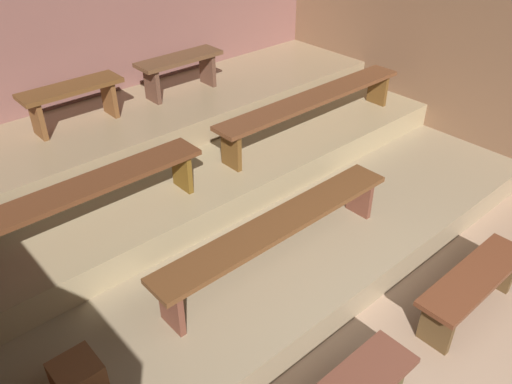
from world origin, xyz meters
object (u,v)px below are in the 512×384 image
(bench_floor_right, at_px, (473,284))
(bench_lower_center, at_px, (279,228))
(bench_middle_left, at_px, (55,204))
(wooden_crate_lower, at_px, (79,380))
(bench_upper_left, at_px, (72,96))
(bench_upper_right, at_px, (180,66))
(bench_middle_right, at_px, (314,102))

(bench_floor_right, bearing_deg, bench_lower_center, 126.47)
(bench_middle_left, distance_m, wooden_crate_lower, 1.36)
(bench_middle_left, bearing_deg, wooden_crate_lower, -112.03)
(bench_middle_left, relative_size, wooden_crate_lower, 9.26)
(bench_upper_left, xyz_separation_m, bench_upper_right, (1.28, 0.00, 0.00))
(bench_lower_center, xyz_separation_m, bench_middle_right, (1.56, 1.10, 0.28))
(bench_lower_center, distance_m, bench_middle_left, 1.74)
(bench_upper_right, bearing_deg, bench_lower_center, -107.49)
(bench_middle_left, xyz_separation_m, wooden_crate_lower, (-0.48, -1.18, -0.49))
(bench_middle_left, bearing_deg, bench_upper_left, 58.58)
(bench_lower_center, relative_size, bench_upper_left, 2.34)
(wooden_crate_lower, bearing_deg, bench_floor_right, -23.14)
(bench_upper_left, distance_m, bench_upper_right, 1.28)
(bench_middle_left, distance_m, bench_upper_right, 2.47)
(bench_floor_right, relative_size, bench_upper_right, 1.20)
(bench_lower_center, height_order, bench_upper_left, bench_upper_left)
(bench_upper_right, height_order, wooden_crate_lower, bench_upper_right)
(bench_middle_left, xyz_separation_m, bench_upper_right, (2.08, 1.31, 0.24))
(bench_upper_left, bearing_deg, bench_middle_right, -32.29)
(bench_lower_center, height_order, bench_middle_left, bench_middle_left)
(bench_floor_right, distance_m, wooden_crate_lower, 2.96)
(bench_floor_right, distance_m, bench_upper_right, 3.75)
(wooden_crate_lower, bearing_deg, bench_lower_center, 2.70)
(bench_upper_left, bearing_deg, bench_lower_center, -77.89)
(bench_middle_right, height_order, bench_upper_left, bench_upper_left)
(bench_middle_right, bearing_deg, bench_upper_left, 147.71)
(bench_upper_left, relative_size, wooden_crate_lower, 3.63)
(bench_lower_center, height_order, bench_middle_right, bench_middle_right)
(bench_lower_center, height_order, bench_upper_right, bench_upper_right)
(bench_lower_center, relative_size, bench_middle_right, 0.92)
(bench_middle_left, distance_m, bench_middle_right, 2.88)
(bench_lower_center, relative_size, wooden_crate_lower, 8.51)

